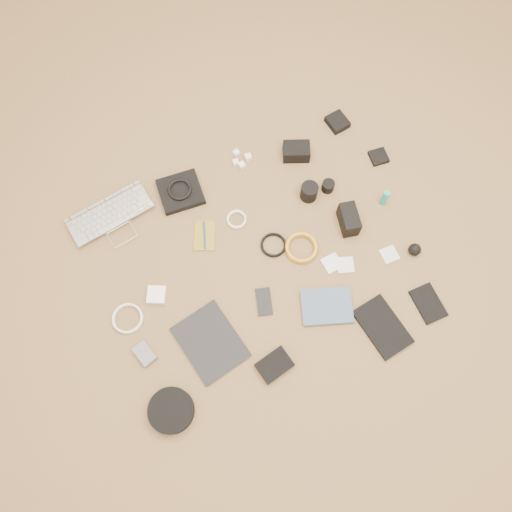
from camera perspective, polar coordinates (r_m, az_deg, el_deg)
name	(u,v)px	position (r m, az deg, el deg)	size (l,w,h in m)	color
room_shell	(263,41)	(1.05, 0.78, 23.40)	(4.04, 4.04, 2.58)	brown
laptop	(116,224)	(2.27, -15.74, 3.57)	(0.37, 0.26, 0.03)	silver
headphone_pouch	(180,192)	(2.27, -8.63, 7.26)	(0.19, 0.17, 0.03)	black
headphones	(180,189)	(2.25, -8.71, 7.53)	(0.11, 0.11, 0.01)	black
charger_a	(242,165)	(2.32, -1.62, 10.33)	(0.03, 0.03, 0.03)	white
charger_b	(248,157)	(2.34, -0.90, 11.22)	(0.03, 0.03, 0.03)	white
charger_c	(236,153)	(2.35, -2.27, 11.67)	(0.03, 0.03, 0.02)	white
charger_d	(236,163)	(2.33, -2.33, 10.63)	(0.03, 0.03, 0.02)	white
dslr_camera	(296,151)	(2.34, 4.63, 11.82)	(0.12, 0.08, 0.07)	black
lens_pouch	(337,122)	(2.47, 9.29, 14.87)	(0.09, 0.10, 0.03)	black
notebook_olive	(205,236)	(2.18, -5.90, 2.31)	(0.09, 0.14, 0.01)	olive
pen_blue	(204,235)	(2.18, -5.92, 2.39)	(0.01, 0.01, 0.13)	#132CA1
cable_white_a	(237,220)	(2.20, -2.23, 4.15)	(0.09, 0.09, 0.01)	white
lens_a	(309,192)	(2.23, 6.09, 7.31)	(0.08, 0.08, 0.08)	black
lens_b	(328,186)	(2.27, 8.24, 7.90)	(0.06, 0.06, 0.05)	black
card_reader	(379,157)	(2.41, 13.83, 10.95)	(0.08, 0.08, 0.02)	black
power_brick	(157,295)	(2.11, -11.29, -4.40)	(0.07, 0.07, 0.03)	white
cable_white_b	(128,319)	(2.12, -14.42, -6.95)	(0.13, 0.13, 0.01)	white
cable_black	(273,245)	(2.16, 2.00, 1.23)	(0.11, 0.11, 0.01)	black
cable_yellow	(301,248)	(2.15, 5.20, 0.87)	(0.14, 0.14, 0.02)	#C78C17
flash	(349,219)	(2.19, 10.56, 4.13)	(0.07, 0.13, 0.10)	black
lens_cleaner	(385,198)	(2.27, 14.49, 6.44)	(0.03, 0.03, 0.09)	teal
battery_charger	(145,354)	(2.07, -12.60, -10.86)	(0.06, 0.09, 0.03)	slate
tablet	(210,342)	(2.05, -5.25, -9.77)	(0.22, 0.28, 0.01)	black
phone	(264,302)	(2.08, 0.92, -5.24)	(0.06, 0.12, 0.01)	black
filter_case_left	(332,263)	(2.15, 8.65, -0.84)	(0.07, 0.07, 0.01)	silver
filter_case_mid	(345,265)	(2.16, 10.18, -1.01)	(0.07, 0.07, 0.01)	silver
filter_case_right	(389,255)	(2.21, 15.00, 0.15)	(0.07, 0.07, 0.01)	silver
air_blower	(415,250)	(2.23, 17.68, 0.70)	(0.05, 0.05, 0.05)	black
headphone_case	(171,411)	(2.02, -9.66, -17.01)	(0.18, 0.18, 0.05)	black
drive_case	(274,365)	(2.02, 2.12, -12.35)	(0.13, 0.09, 0.03)	black
paperback	(329,325)	(2.07, 8.33, -7.79)	(0.15, 0.21, 0.02)	#3F526C
notebook_black_a	(383,327)	(2.11, 14.27, -7.85)	(0.15, 0.24, 0.02)	black
notebook_black_b	(428,303)	(2.19, 19.08, -5.15)	(0.10, 0.15, 0.01)	black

